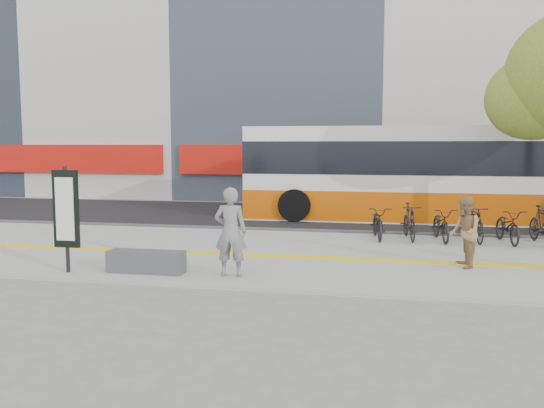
% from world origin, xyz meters
% --- Properties ---
extents(ground, '(120.00, 120.00, 0.00)m').
position_xyz_m(ground, '(0.00, 0.00, 0.00)').
color(ground, slate).
rests_on(ground, ground).
extents(sidewalk, '(40.00, 7.00, 0.08)m').
position_xyz_m(sidewalk, '(0.00, 1.50, 0.04)').
color(sidewalk, gray).
rests_on(sidewalk, ground).
extents(tactile_strip, '(40.00, 0.45, 0.01)m').
position_xyz_m(tactile_strip, '(0.00, 1.00, 0.09)').
color(tactile_strip, yellow).
rests_on(tactile_strip, sidewalk).
extents(street, '(40.00, 8.00, 0.06)m').
position_xyz_m(street, '(0.00, 9.00, 0.03)').
color(street, black).
rests_on(street, ground).
extents(curb, '(40.00, 0.25, 0.14)m').
position_xyz_m(curb, '(0.00, 5.00, 0.07)').
color(curb, '#3A3A3C').
rests_on(curb, ground).
extents(bench, '(1.60, 0.45, 0.45)m').
position_xyz_m(bench, '(-2.60, -1.20, 0.30)').
color(bench, '#3A3A3C').
rests_on(bench, sidewalk).
extents(signboard, '(0.55, 0.10, 2.20)m').
position_xyz_m(signboard, '(-4.20, -1.51, 1.37)').
color(signboard, black).
rests_on(signboard, sidewalk).
extents(bus, '(12.29, 2.91, 3.27)m').
position_xyz_m(bus, '(3.44, 8.50, 1.60)').
color(bus, silver).
rests_on(bus, street).
extents(bicycle_row, '(5.05, 1.81, 1.02)m').
position_xyz_m(bicycle_row, '(4.13, 4.00, 0.56)').
color(bicycle_row, black).
rests_on(bicycle_row, sidewalk).
extents(seated_woman, '(0.68, 0.47, 1.79)m').
position_xyz_m(seated_woman, '(-0.80, -1.16, 0.98)').
color(seated_woman, black).
rests_on(seated_woman, sidewalk).
extents(pedestrian_tan, '(0.67, 0.81, 1.54)m').
position_xyz_m(pedestrian_tan, '(3.90, 0.60, 0.85)').
color(pedestrian_tan, '#94724C').
rests_on(pedestrian_tan, sidewalk).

